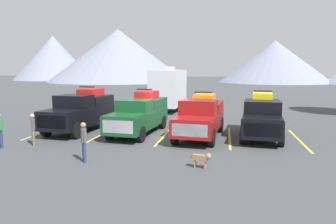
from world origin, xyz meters
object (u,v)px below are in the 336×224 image
(pickup_truck_d, at_px, (262,116))
(camper_trailer_a, at_px, (169,88))
(dog, at_px, (203,158))
(pickup_truck_c, at_px, (201,116))
(pickup_truck_b, at_px, (140,114))
(person_c, at_px, (33,127))
(pickup_truck_a, at_px, (81,111))
(person_a, at_px, (84,139))

(pickup_truck_d, bearing_deg, camper_trailer_a, 125.17)
(dog, bearing_deg, pickup_truck_c, 95.31)
(camper_trailer_a, height_order, dog, camper_trailer_a)
(pickup_truck_b, xyz_separation_m, person_c, (-4.41, -3.90, -0.24))
(pickup_truck_b, distance_m, person_c, 5.89)
(person_c, bearing_deg, pickup_truck_d, 19.64)
(pickup_truck_d, bearing_deg, pickup_truck_c, -169.61)
(pickup_truck_b, bearing_deg, pickup_truck_a, 179.19)
(pickup_truck_b, xyz_separation_m, pickup_truck_d, (6.98, 0.16, -0.00))
(person_c, bearing_deg, camper_trailer_a, 72.80)
(pickup_truck_b, distance_m, pickup_truck_c, 3.65)
(pickup_truck_b, height_order, dog, pickup_truck_b)
(pickup_truck_c, bearing_deg, pickup_truck_d, 10.39)
(camper_trailer_a, relative_size, person_a, 4.48)
(pickup_truck_b, xyz_separation_m, camper_trailer_a, (-0.05, 10.15, 0.91))
(camper_trailer_a, bearing_deg, pickup_truck_c, -70.91)
(camper_trailer_a, bearing_deg, pickup_truck_a, -110.03)
(person_c, bearing_deg, pickup_truck_a, 80.39)
(person_a, bearing_deg, pickup_truck_d, 39.03)
(person_a, bearing_deg, dog, 0.48)
(pickup_truck_b, xyz_separation_m, pickup_truck_c, (3.62, -0.45, 0.01))
(pickup_truck_b, distance_m, person_a, 6.11)
(pickup_truck_c, xyz_separation_m, pickup_truck_d, (3.37, 0.62, -0.01))
(pickup_truck_a, xyz_separation_m, pickup_truck_c, (7.35, -0.51, -0.08))
(pickup_truck_c, distance_m, pickup_truck_d, 3.42)
(pickup_truck_d, bearing_deg, pickup_truck_a, -179.41)
(person_a, bearing_deg, camper_trailer_a, 87.72)
(camper_trailer_a, bearing_deg, person_a, -92.28)
(pickup_truck_a, xyz_separation_m, pickup_truck_d, (10.72, 0.11, -0.08))
(dog, bearing_deg, person_a, -179.52)
(camper_trailer_a, xyz_separation_m, person_c, (-4.35, -14.06, -1.14))
(pickup_truck_a, relative_size, pickup_truck_b, 0.97)
(pickup_truck_c, relative_size, dog, 6.78)
(person_a, relative_size, person_c, 1.03)
(pickup_truck_a, height_order, dog, pickup_truck_a)
(pickup_truck_d, bearing_deg, dog, -114.72)
(person_c, xyz_separation_m, dog, (8.54, -2.12, -0.51))
(camper_trailer_a, distance_m, dog, 16.80)
(pickup_truck_b, height_order, person_c, pickup_truck_b)
(person_a, bearing_deg, pickup_truck_c, 52.43)
(pickup_truck_a, bearing_deg, camper_trailer_a, 69.97)
(camper_trailer_a, bearing_deg, pickup_truck_b, -89.69)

